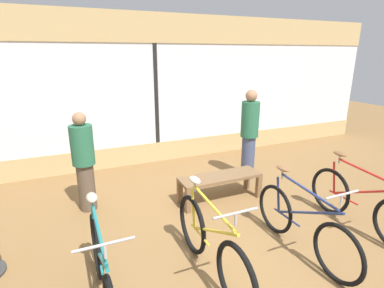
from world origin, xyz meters
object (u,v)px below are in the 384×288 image
(bicycle_far_left, at_px, (103,274))
(display_bench, at_px, (220,180))
(customer_by_window, at_px, (84,161))
(bicycle_far_right, at_px, (360,204))
(bicycle_right, at_px, (302,225))
(bicycle_left, at_px, (211,245))
(customer_near_rack, at_px, (249,133))

(bicycle_far_left, xyz_separation_m, display_bench, (2.12, 1.54, -0.03))
(customer_by_window, bearing_deg, bicycle_far_right, -31.63)
(bicycle_far_right, distance_m, display_bench, 2.07)
(bicycle_far_left, bearing_deg, bicycle_right, -2.15)
(bicycle_far_right, relative_size, customer_by_window, 1.13)
(bicycle_far_left, relative_size, bicycle_left, 1.01)
(bicycle_far_right, bearing_deg, bicycle_far_left, 179.75)
(bicycle_far_left, height_order, bicycle_far_right, bicycle_far_left)
(bicycle_far_left, relative_size, customer_near_rack, 1.02)
(customer_near_rack, bearing_deg, display_bench, -146.95)
(bicycle_right, relative_size, display_bench, 1.23)
(customer_near_rack, bearing_deg, bicycle_right, -107.80)
(bicycle_far_right, bearing_deg, display_bench, 131.34)
(bicycle_far_left, relative_size, bicycle_far_right, 1.00)
(bicycle_left, relative_size, bicycle_far_right, 0.99)
(bicycle_left, xyz_separation_m, bicycle_far_right, (2.35, 0.00, -0.01))
(bicycle_far_right, height_order, display_bench, bicycle_far_right)
(bicycle_far_right, xyz_separation_m, customer_by_window, (-3.45, 2.12, 0.43))
(bicycle_right, height_order, display_bench, bicycle_right)
(customer_by_window, bearing_deg, bicycle_left, -62.67)
(bicycle_far_left, xyz_separation_m, customer_near_rack, (3.09, 2.17, 0.53))
(customer_by_window, bearing_deg, display_bench, -15.27)
(display_bench, bearing_deg, bicycle_left, -122.12)
(customer_near_rack, height_order, customer_by_window, customer_near_rack)
(bicycle_right, bearing_deg, customer_by_window, 136.61)
(bicycle_far_left, xyz_separation_m, bicycle_right, (2.36, -0.09, -0.02))
(customer_near_rack, bearing_deg, bicycle_far_left, -144.89)
(bicycle_left, relative_size, customer_by_window, 1.12)
(bicycle_far_left, bearing_deg, customer_by_window, 88.92)
(customer_near_rack, xyz_separation_m, customer_by_window, (-3.05, -0.06, -0.10))
(bicycle_far_left, distance_m, bicycle_left, 1.14)
(bicycle_right, relative_size, customer_near_rack, 0.99)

